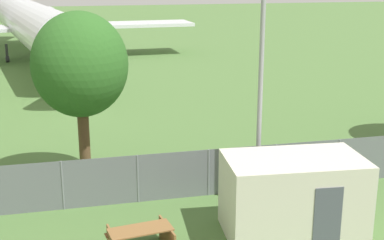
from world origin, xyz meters
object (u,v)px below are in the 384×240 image
(airplane, at_px, (32,24))
(tree_left_of_cabin, at_px, (80,65))
(picnic_bench_near_cabin, at_px, (141,238))
(portable_cabin, at_px, (293,196))

(airplane, relative_size, tree_left_of_cabin, 5.79)
(picnic_bench_near_cabin, bearing_deg, portable_cabin, 2.12)
(airplane, height_order, picnic_bench_near_cabin, airplane)
(airplane, bearing_deg, portable_cabin, 4.22)
(portable_cabin, distance_m, picnic_bench_near_cabin, 4.79)
(airplane, height_order, portable_cabin, airplane)
(airplane, xyz_separation_m, tree_left_of_cabin, (3.12, -29.13, 1.13))
(airplane, height_order, tree_left_of_cabin, airplane)
(portable_cabin, height_order, picnic_bench_near_cabin, portable_cabin)
(airplane, distance_m, picnic_bench_near_cabin, 35.43)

